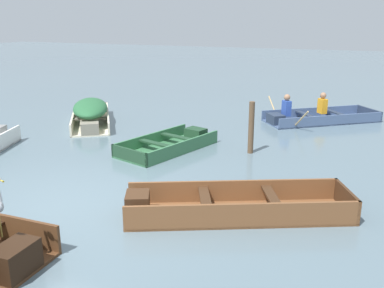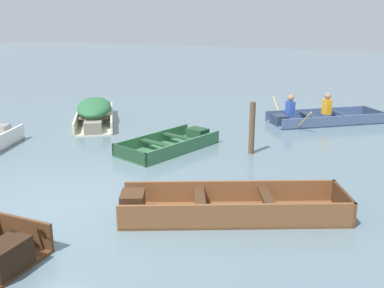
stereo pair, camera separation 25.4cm
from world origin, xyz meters
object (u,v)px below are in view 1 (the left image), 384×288
at_px(skiff_wooden_brown_near_moored, 229,207).
at_px(mooring_post, 251,128).
at_px(rowboat_slate_blue_with_crew, 315,117).
at_px(skiff_cream_far_moored, 90,111).
at_px(skiff_green_mid_moored, 171,144).

bearing_deg(skiff_wooden_brown_near_moored, mooring_post, 100.27).
bearing_deg(rowboat_slate_blue_with_crew, mooring_post, -103.69).
bearing_deg(rowboat_slate_blue_with_crew, skiff_wooden_brown_near_moored, -92.59).
bearing_deg(skiff_wooden_brown_near_moored, rowboat_slate_blue_with_crew, 87.41).
relative_size(skiff_cream_far_moored, mooring_post, 2.57).
relative_size(skiff_wooden_brown_near_moored, rowboat_slate_blue_with_crew, 1.05).
xyz_separation_m(skiff_cream_far_moored, mooring_post, (5.11, -0.88, 0.21)).
bearing_deg(mooring_post, skiff_wooden_brown_near_moored, -79.73).
bearing_deg(skiff_cream_far_moored, skiff_wooden_brown_near_moored, -36.23).
relative_size(rowboat_slate_blue_with_crew, mooring_post, 2.82).
xyz_separation_m(skiff_cream_far_moored, rowboat_slate_blue_with_crew, (6.02, 2.89, -0.23)).
bearing_deg(skiff_green_mid_moored, mooring_post, 13.15).
distance_m(skiff_cream_far_moored, rowboat_slate_blue_with_crew, 6.69).
bearing_deg(mooring_post, skiff_green_mid_moored, -166.85).
height_order(skiff_wooden_brown_near_moored, skiff_green_mid_moored, skiff_wooden_brown_near_moored).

